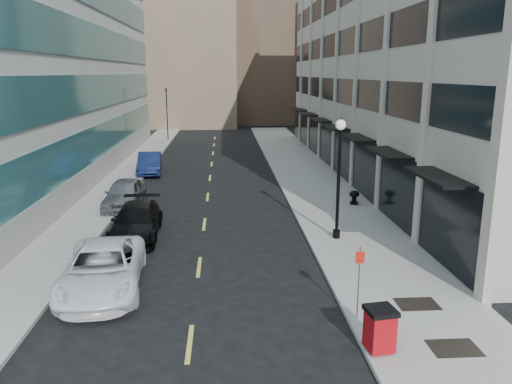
{
  "coord_description": "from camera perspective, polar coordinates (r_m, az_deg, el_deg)",
  "views": [
    {
      "loc": [
        1.11,
        -11.44,
        7.82
      ],
      "look_at": [
        2.67,
        12.66,
        2.04
      ],
      "focal_mm": 35.0,
      "sensor_mm": 36.0,
      "label": 1
    }
  ],
  "objects": [
    {
      "name": "skyline_brown",
      "position": [
        84.22,
        1.08,
        19.73
      ],
      "size": [
        12.0,
        16.0,
        34.0
      ],
      "primitive_type": "cube",
      "color": "brown",
      "rests_on": "ground"
    },
    {
      "name": "ground",
      "position": [
        13.9,
        -8.15,
        -20.93
      ],
      "size": [
        160.0,
        160.0,
        0.0
      ],
      "primitive_type": "plane",
      "color": "black",
      "rests_on": "ground"
    },
    {
      "name": "car_silver_sedan",
      "position": [
        30.49,
        -14.77,
        -0.2
      ],
      "size": [
        2.15,
        5.06,
        1.71
      ],
      "primitive_type": "imported",
      "rotation": [
        0.0,
        0.0,
        -0.03
      ],
      "color": "gray",
      "rests_on": "ground"
    },
    {
      "name": "road_centerline",
      "position": [
        29.51,
        -5.72,
        -1.96
      ],
      "size": [
        0.15,
        68.2,
        0.01
      ],
      "color": "#D8CC4C",
      "rests_on": "ground"
    },
    {
      "name": "skyline_tan_far",
      "position": [
        90.76,
        -13.77,
        15.11
      ],
      "size": [
        12.0,
        14.0,
        22.0
      ],
      "primitive_type": "cube",
      "color": "#806754",
      "rests_on": "ground"
    },
    {
      "name": "grate_mid",
      "position": [
        15.99,
        21.7,
        -16.23
      ],
      "size": [
        1.4,
        1.0,
        0.01
      ],
      "primitive_type": "cube",
      "color": "black",
      "rests_on": "sidewalk_right"
    },
    {
      "name": "car_black_pickup",
      "position": [
        24.92,
        -13.52,
        -3.31
      ],
      "size": [
        2.39,
        5.52,
        1.58
      ],
      "primitive_type": "imported",
      "rotation": [
        0.0,
        0.0,
        0.03
      ],
      "color": "black",
      "rests_on": "ground"
    },
    {
      "name": "traffic_signal",
      "position": [
        59.84,
        -10.24,
        11.25
      ],
      "size": [
        0.66,
        0.66,
        6.98
      ],
      "color": "black",
      "rests_on": "ground"
    },
    {
      "name": "trash_bin",
      "position": [
        14.92,
        13.96,
        -14.84
      ],
      "size": [
        0.91,
        0.96,
        1.3
      ],
      "rotation": [
        0.0,
        0.0,
        0.15
      ],
      "color": "#AD0B12",
      "rests_on": "sidewalk_right"
    },
    {
      "name": "building_right",
      "position": [
        41.58,
        19.3,
        14.36
      ],
      "size": [
        15.3,
        46.5,
        18.25
      ],
      "color": "#AFA594",
      "rests_on": "ground"
    },
    {
      "name": "sign_post",
      "position": [
        16.23,
        11.71,
        -9.0
      ],
      "size": [
        0.28,
        0.06,
        2.41
      ],
      "rotation": [
        0.0,
        0.0,
        -0.0
      ],
      "color": "slate",
      "rests_on": "sidewalk_right"
    },
    {
      "name": "sidewalk_left",
      "position": [
        33.26,
        -16.81,
        -0.59
      ],
      "size": [
        3.0,
        80.0,
        0.15
      ],
      "primitive_type": "cube",
      "color": "gray",
      "rests_on": "ground"
    },
    {
      "name": "car_blue_sedan",
      "position": [
        40.49,
        -12.05,
        3.22
      ],
      "size": [
        2.21,
        5.16,
        1.65
      ],
      "primitive_type": "imported",
      "rotation": [
        0.0,
        0.0,
        0.09
      ],
      "color": "#15214E",
      "rests_on": "ground"
    },
    {
      "name": "car_white_van",
      "position": [
        19.32,
        -17.13,
        -8.37
      ],
      "size": [
        3.28,
        6.22,
        1.67
      ],
      "primitive_type": "imported",
      "rotation": [
        0.0,
        0.0,
        0.09
      ],
      "color": "white",
      "rests_on": "ground"
    },
    {
      "name": "skyline_tan_near",
      "position": [
        79.84,
        -7.73,
        17.79
      ],
      "size": [
        14.0,
        18.0,
        28.0
      ],
      "primitive_type": "cube",
      "color": "#806754",
      "rests_on": "ground"
    },
    {
      "name": "grate_far",
      "position": [
        18.25,
        17.94,
        -12.07
      ],
      "size": [
        1.4,
        1.0,
        0.01
      ],
      "primitive_type": "cube",
      "color": "black",
      "rests_on": "sidewalk_right"
    },
    {
      "name": "lamppost",
      "position": [
        23.37,
        9.47,
        2.69
      ],
      "size": [
        0.48,
        0.48,
        5.75
      ],
      "color": "black",
      "rests_on": "sidewalk_right"
    },
    {
      "name": "sidewalk_right",
      "position": [
        33.0,
        7.57,
        -0.23
      ],
      "size": [
        5.0,
        80.0,
        0.15
      ],
      "primitive_type": "cube",
      "color": "gray",
      "rests_on": "ground"
    },
    {
      "name": "skyline_stone",
      "position": [
        79.29,
        8.9,
        14.89
      ],
      "size": [
        10.0,
        14.0,
        20.0
      ],
      "primitive_type": "cube",
      "color": "#AFA594",
      "rests_on": "ground"
    },
    {
      "name": "urn_planter",
      "position": [
        30.37,
        11.17,
        -0.45
      ],
      "size": [
        0.6,
        0.6,
        0.83
      ],
      "rotation": [
        0.0,
        0.0,
        -0.33
      ],
      "color": "black",
      "rests_on": "sidewalk_right"
    }
  ]
}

